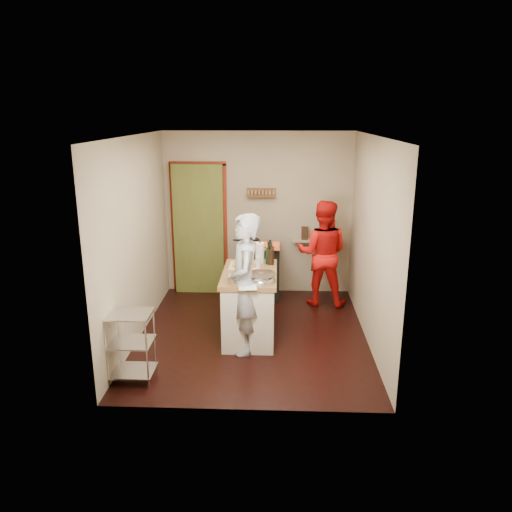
# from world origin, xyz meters

# --- Properties ---
(floor) EXTENTS (3.50, 3.50, 0.00)m
(floor) POSITION_xyz_m (0.00, 0.00, 0.00)
(floor) COLOR black
(floor) RESTS_ON ground
(back_wall) EXTENTS (3.00, 0.44, 2.60)m
(back_wall) POSITION_xyz_m (-0.64, 1.78, 1.13)
(back_wall) COLOR tan
(back_wall) RESTS_ON ground
(left_wall) EXTENTS (0.04, 3.50, 2.60)m
(left_wall) POSITION_xyz_m (-1.50, 0.00, 1.30)
(left_wall) COLOR tan
(left_wall) RESTS_ON ground
(right_wall) EXTENTS (0.04, 3.50, 2.60)m
(right_wall) POSITION_xyz_m (1.50, 0.00, 1.30)
(right_wall) COLOR tan
(right_wall) RESTS_ON ground
(ceiling) EXTENTS (3.00, 3.50, 0.02)m
(ceiling) POSITION_xyz_m (0.00, 0.00, 2.61)
(ceiling) COLOR white
(ceiling) RESTS_ON back_wall
(stove) EXTENTS (0.60, 0.63, 1.00)m
(stove) POSITION_xyz_m (0.05, 1.42, 0.45)
(stove) COLOR black
(stove) RESTS_ON ground
(wire_shelving) EXTENTS (0.48, 0.40, 0.80)m
(wire_shelving) POSITION_xyz_m (-1.28, -1.20, 0.44)
(wire_shelving) COLOR silver
(wire_shelving) RESTS_ON ground
(island) EXTENTS (0.70, 1.29, 1.20)m
(island) POSITION_xyz_m (-0.03, -0.02, 0.47)
(island) COLOR #B6AF9B
(island) RESTS_ON ground
(person_stripe) EXTENTS (0.49, 0.68, 1.74)m
(person_stripe) POSITION_xyz_m (-0.08, -0.44, 0.87)
(person_stripe) COLOR #A2A2A7
(person_stripe) RESTS_ON ground
(person_red) EXTENTS (0.87, 0.73, 1.62)m
(person_red) POSITION_xyz_m (1.00, 1.20, 0.81)
(person_red) COLOR red
(person_red) RESTS_ON ground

